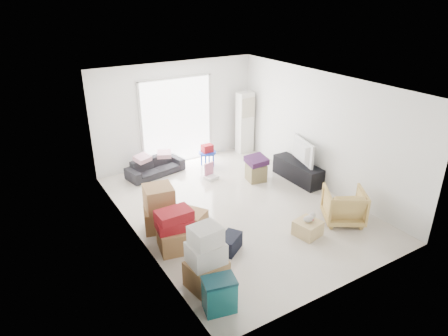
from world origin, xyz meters
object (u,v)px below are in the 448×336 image
object	(u,v)px
tv_console	(298,171)
sofa	(155,164)
kids_table	(207,151)
wood_crate	(308,228)
ottoman	(256,172)
storage_bins	(219,295)
ac_tower	(245,123)
armchair	(344,204)
television	(298,160)

from	to	relation	value
tv_console	sofa	distance (m)	3.58
kids_table	wood_crate	world-z (taller)	kids_table
ottoman	wood_crate	distance (m)	2.56
storage_bins	wood_crate	xyz separation A→B (m)	(2.45, 0.82, -0.13)
tv_console	kids_table	distance (m)	2.43
sofa	ac_tower	bearing A→B (deg)	-8.08
ottoman	wood_crate	xyz separation A→B (m)	(-0.56, -2.49, -0.06)
storage_bins	ottoman	world-z (taller)	storage_bins
ac_tower	armchair	bearing A→B (deg)	-95.92
ottoman	wood_crate	world-z (taller)	ottoman
ac_tower	storage_bins	bearing A→B (deg)	-127.21
tv_console	television	bearing A→B (deg)	90.00
sofa	kids_table	distance (m)	1.42
ottoman	sofa	bearing A→B (deg)	141.12
ac_tower	wood_crate	world-z (taller)	ac_tower
armchair	ac_tower	bearing A→B (deg)	-63.06
television	kids_table	size ratio (longest dim) A/B	1.67
ac_tower	ottoman	bearing A→B (deg)	-115.42
storage_bins	ottoman	distance (m)	4.48
ac_tower	ottoman	distance (m)	2.06
wood_crate	armchair	bearing A→B (deg)	0.92
ac_tower	tv_console	world-z (taller)	ac_tower
ac_tower	sofa	world-z (taller)	ac_tower
tv_console	wood_crate	bearing A→B (deg)	-126.23
television	sofa	size ratio (longest dim) A/B	0.68
tv_console	wood_crate	xyz separation A→B (m)	(-1.45, -1.98, -0.09)
sofa	wood_crate	size ratio (longest dim) A/B	3.33
armchair	wood_crate	size ratio (longest dim) A/B	1.76
television	sofa	world-z (taller)	television
tv_console	ottoman	world-z (taller)	tv_console
ottoman	kids_table	bearing A→B (deg)	113.10
television	ottoman	size ratio (longest dim) A/B	2.38
tv_console	television	world-z (taller)	television
storage_bins	television	bearing A→B (deg)	35.61
storage_bins	kids_table	bearing A→B (deg)	62.81
tv_console	kids_table	xyz separation A→B (m)	(-1.48, 1.92, 0.19)
tv_console	kids_table	world-z (taller)	kids_table
armchair	sofa	bearing A→B (deg)	-26.82
storage_bins	armchair	bearing A→B (deg)	13.72
armchair	kids_table	world-z (taller)	armchair
television	sofa	distance (m)	3.59
sofa	armchair	distance (m)	4.74
ac_tower	sofa	bearing A→B (deg)	-176.97
sofa	armchair	size ratio (longest dim) A/B	1.89
television	ottoman	bearing A→B (deg)	74.58
storage_bins	sofa	bearing A→B (deg)	78.28
sofa	armchair	world-z (taller)	armchair
wood_crate	kids_table	bearing A→B (deg)	90.49
armchair	ottoman	world-z (taller)	armchair
television	armchair	xyz separation A→B (m)	(-0.49, -1.96, -0.15)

